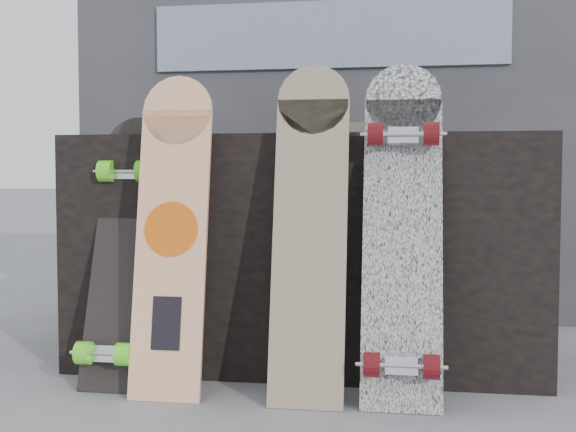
% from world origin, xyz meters
% --- Properties ---
extents(ground, '(60.00, 60.00, 0.00)m').
position_xyz_m(ground, '(0.00, 0.00, 0.00)').
color(ground, slate).
rests_on(ground, ground).
extents(vendor_table, '(1.60, 0.60, 0.80)m').
position_xyz_m(vendor_table, '(0.00, 0.50, 0.40)').
color(vendor_table, black).
rests_on(vendor_table, ground).
extents(booth, '(2.40, 0.22, 2.20)m').
position_xyz_m(booth, '(0.00, 1.35, 1.10)').
color(booth, '#37363C').
rests_on(booth, ground).
extents(merch_box_purple, '(0.18, 0.12, 0.10)m').
position_xyz_m(merch_box_purple, '(-0.50, 0.51, 0.85)').
color(merch_box_purple, '#3F3368').
rests_on(merch_box_purple, vendor_table).
extents(merch_box_small, '(0.14, 0.14, 0.12)m').
position_xyz_m(merch_box_small, '(0.31, 0.51, 0.86)').
color(merch_box_small, '#3F3368').
rests_on(merch_box_small, vendor_table).
extents(merch_box_flat, '(0.22, 0.10, 0.06)m').
position_xyz_m(merch_box_flat, '(0.09, 0.66, 0.83)').
color(merch_box_flat, '#D1B78C').
rests_on(merch_box_flat, vendor_table).
extents(longboard_geisha, '(0.22, 0.20, 0.98)m').
position_xyz_m(longboard_geisha, '(-0.36, 0.07, 0.52)').
color(longboard_geisha, beige).
rests_on(longboard_geisha, ground).
extents(longboard_celtic, '(0.22, 0.24, 1.01)m').
position_xyz_m(longboard_celtic, '(0.06, 0.08, 0.54)').
color(longboard_celtic, beige).
rests_on(longboard_celtic, ground).
extents(longboard_cascadia, '(0.23, 0.34, 1.01)m').
position_xyz_m(longboard_cascadia, '(0.33, 0.10, 0.52)').
color(longboard_cascadia, white).
rests_on(longboard_cascadia, ground).
extents(skateboard_dark, '(0.20, 0.36, 0.87)m').
position_xyz_m(skateboard_dark, '(-0.56, 0.16, 0.44)').
color(skateboard_dark, black).
rests_on(skateboard_dark, ground).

